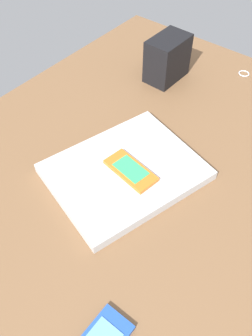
% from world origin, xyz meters
% --- Properties ---
extents(desk_surface, '(1.20, 0.80, 0.03)m').
position_xyz_m(desk_surface, '(0.00, 0.00, 0.01)').
color(desk_surface, brown).
rests_on(desk_surface, ground).
extents(laptop_closed, '(0.36, 0.32, 0.02)m').
position_xyz_m(laptop_closed, '(-0.00, 0.03, 0.04)').
color(laptop_closed, '#B7BABC').
rests_on(laptop_closed, desk_surface).
extents(cell_phone_on_laptop, '(0.07, 0.12, 0.01)m').
position_xyz_m(cell_phone_on_laptop, '(-0.00, 0.04, 0.06)').
color(cell_phone_on_laptop, orange).
rests_on(cell_phone_on_laptop, laptop_closed).
extents(desk_organizer, '(0.12, 0.08, 0.12)m').
position_xyz_m(desk_organizer, '(-0.35, -0.11, 0.09)').
color(desk_organizer, black).
rests_on(desk_organizer, desk_surface).
extents(key_ring, '(0.03, 0.03, 0.00)m').
position_xyz_m(key_ring, '(-0.51, 0.06, 0.03)').
color(key_ring, silver).
rests_on(key_ring, desk_surface).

